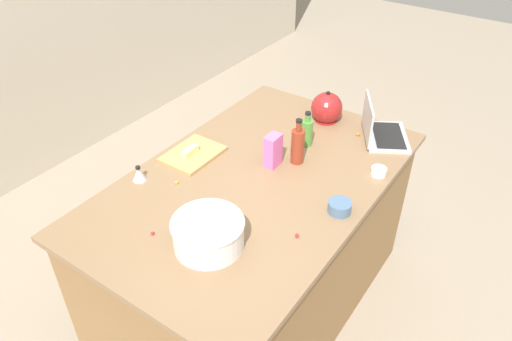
# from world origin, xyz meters

# --- Properties ---
(ground_plane) EXTENTS (12.00, 12.00, 0.00)m
(ground_plane) POSITION_xyz_m (0.00, 0.00, 0.00)
(ground_plane) COLOR gray
(island_counter) EXTENTS (1.74, 1.09, 0.90)m
(island_counter) POSITION_xyz_m (0.00, 0.00, 0.45)
(island_counter) COLOR olive
(island_counter) RESTS_ON ground
(laptop) EXTENTS (0.38, 0.35, 0.22)m
(laptop) POSITION_xyz_m (0.69, -0.34, 0.95)
(laptop) COLOR #B7B7BC
(laptop) RESTS_ON island_counter
(mixing_bowl_large) EXTENTS (0.30, 0.30, 0.13)m
(mixing_bowl_large) POSITION_xyz_m (-0.48, -0.10, 0.97)
(mixing_bowl_large) COLOR white
(mixing_bowl_large) RESTS_ON island_counter
(bottle_olive) EXTENTS (0.06, 0.06, 0.20)m
(bottle_olive) POSITION_xyz_m (0.41, -0.04, 0.98)
(bottle_olive) COLOR #4C8C38
(bottle_olive) RESTS_ON island_counter
(bottle_soy) EXTENTS (0.07, 0.07, 0.25)m
(bottle_soy) POSITION_xyz_m (0.24, -0.09, 1.00)
(bottle_soy) COLOR maroon
(bottle_soy) RESTS_ON island_counter
(kettle) EXTENTS (0.21, 0.18, 0.20)m
(kettle) POSITION_xyz_m (0.70, -0.01, 0.98)
(kettle) COLOR maroon
(kettle) RESTS_ON island_counter
(cutting_board) EXTENTS (0.30, 0.23, 0.02)m
(cutting_board) POSITION_xyz_m (-0.02, 0.38, 0.91)
(cutting_board) COLOR tan
(cutting_board) RESTS_ON island_counter
(butter_stick_left) EXTENTS (0.11, 0.05, 0.04)m
(butter_stick_left) POSITION_xyz_m (-0.04, 0.38, 0.94)
(butter_stick_left) COLOR #F4E58C
(butter_stick_left) RESTS_ON cutting_board
(ramekin_small) EXTENTS (0.08, 0.08, 0.04)m
(ramekin_small) POSITION_xyz_m (0.37, -0.47, 0.92)
(ramekin_small) COLOR white
(ramekin_small) RESTS_ON island_counter
(ramekin_medium) EXTENTS (0.10, 0.10, 0.05)m
(ramekin_medium) POSITION_xyz_m (0.01, -0.44, 0.93)
(ramekin_medium) COLOR slate
(ramekin_medium) RESTS_ON island_counter
(kitchen_timer) EXTENTS (0.07, 0.07, 0.08)m
(kitchen_timer) POSITION_xyz_m (-0.33, 0.46, 0.94)
(kitchen_timer) COLOR #B2B2B7
(kitchen_timer) RESTS_ON island_counter
(candy_bag) EXTENTS (0.09, 0.06, 0.17)m
(candy_bag) POSITION_xyz_m (0.15, -0.00, 0.99)
(candy_bag) COLOR pink
(candy_bag) RESTS_ON island_counter
(candy_0) EXTENTS (0.02, 0.02, 0.02)m
(candy_0) POSITION_xyz_m (0.65, -0.24, 0.91)
(candy_0) COLOR orange
(candy_0) RESTS_ON island_counter
(candy_1) EXTENTS (0.02, 0.02, 0.02)m
(candy_1) POSITION_xyz_m (-0.25, 0.29, 0.91)
(candy_1) COLOR yellow
(candy_1) RESTS_ON island_counter
(candy_2) EXTENTS (0.02, 0.02, 0.02)m
(candy_2) POSITION_xyz_m (-0.57, 0.13, 0.91)
(candy_2) COLOR red
(candy_2) RESTS_ON island_counter
(candy_3) EXTENTS (0.02, 0.02, 0.02)m
(candy_3) POSITION_xyz_m (-0.24, -0.37, 0.91)
(candy_3) COLOR red
(candy_3) RESTS_ON island_counter
(candy_4) EXTENTS (0.02, 0.02, 0.02)m
(candy_4) POSITION_xyz_m (0.08, -0.45, 0.91)
(candy_4) COLOR orange
(candy_4) RESTS_ON island_counter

